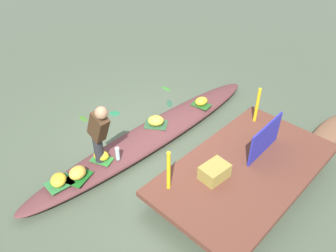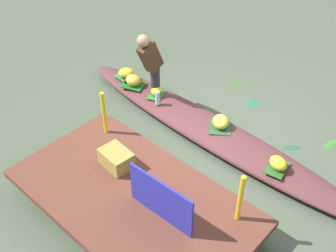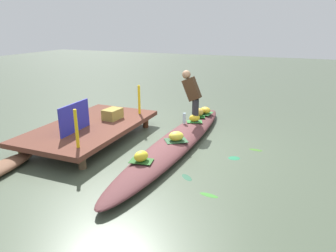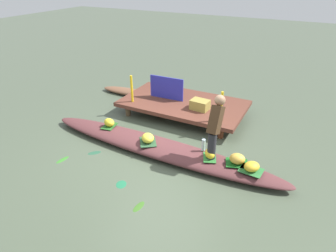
{
  "view_description": "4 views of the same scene",
  "coord_description": "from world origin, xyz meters",
  "views": [
    {
      "loc": [
        3.49,
        3.78,
        4.23
      ],
      "look_at": [
        -0.05,
        0.39,
        0.52
      ],
      "focal_mm": 36.25,
      "sensor_mm": 36.0,
      "label": 1
    },
    {
      "loc": [
        -3.01,
        4.22,
        4.37
      ],
      "look_at": [
        0.29,
        0.63,
        0.4
      ],
      "focal_mm": 44.14,
      "sensor_mm": 36.0,
      "label": 2
    },
    {
      "loc": [
        -5.7,
        -2.17,
        2.49
      ],
      "look_at": [
        0.31,
        0.31,
        0.35
      ],
      "focal_mm": 33.4,
      "sensor_mm": 36.0,
      "label": 3
    },
    {
      "loc": [
        2.6,
        -4.56,
        3.47
      ],
      "look_at": [
        0.13,
        0.24,
        0.55
      ],
      "focal_mm": 31.38,
      "sensor_mm": 36.0,
      "label": 4
    }
  ],
  "objects": [
    {
      "name": "produce_crate",
      "position": [
        0.27,
        1.69,
        0.48
      ],
      "size": [
        0.47,
        0.36,
        0.24
      ],
      "primitive_type": "cube",
      "rotation": [
        0.0,
        0.0,
        -0.09
      ],
      "color": "olive",
      "rests_on": "dock_platform"
    },
    {
      "name": "leaf_mat_2",
      "position": [
        1.98,
        -0.06,
        0.24
      ],
      "size": [
        0.43,
        0.35,
        0.01
      ],
      "primitive_type": "cube",
      "rotation": [
        0.0,
        0.0,
        3.05
      ],
      "color": "#2B6F35",
      "rests_on": "vendor_boat"
    },
    {
      "name": "drifting_plant_2",
      "position": [
        0.52,
        -1.57,
        0.0
      ],
      "size": [
        0.13,
        0.29,
        0.01
      ],
      "primitive_type": "ellipsoid",
      "rotation": [
        0.0,
        0.0,
        1.5
      ],
      "color": "#376521",
      "rests_on": "ground"
    },
    {
      "name": "leaf_mat_1",
      "position": [
        -0.19,
        -0.07,
        0.24
      ],
      "size": [
        0.52,
        0.54,
        0.01
      ],
      "primitive_type": "cube",
      "rotation": [
        0.0,
        0.0,
        2.19
      ],
      "color": "#294F30",
      "rests_on": "vendor_boat"
    },
    {
      "name": "water_bottle",
      "position": [
        0.96,
        0.17,
        0.36
      ],
      "size": [
        0.07,
        0.07,
        0.25
      ],
      "primitive_type": "cylinder",
      "color": "silver",
      "rests_on": "vendor_boat"
    },
    {
      "name": "moored_boat",
      "position": [
        -2.36,
        2.43,
        0.08
      ],
      "size": [
        1.83,
        0.55,
        0.16
      ],
      "primitive_type": "ellipsoid",
      "rotation": [
        0.0,
        0.0,
        0.05
      ],
      "color": "brown",
      "rests_on": "ground"
    },
    {
      "name": "railing_post_east",
      "position": [
        0.92,
        1.33,
        0.72
      ],
      "size": [
        0.06,
        0.06,
        0.71
      ],
      "primitive_type": "cylinder",
      "color": "yellow",
      "rests_on": "dock_platform"
    },
    {
      "name": "drifting_plant_0",
      "position": [
        -1.18,
        -0.65,
        0.0
      ],
      "size": [
        0.28,
        0.29,
        0.01
      ],
      "primitive_type": "ellipsoid",
      "rotation": [
        0.0,
        0.0,
        0.81
      ],
      "color": "#255139",
      "rests_on": "ground"
    },
    {
      "name": "dock_platform",
      "position": [
        -0.28,
        1.93,
        0.31
      ],
      "size": [
        3.2,
        1.8,
        0.36
      ],
      "color": "brown",
      "rests_on": "ground"
    },
    {
      "name": "banana_bunch_1",
      "position": [
        -0.19,
        -0.07,
        0.33
      ],
      "size": [
        0.4,
        0.4,
        0.19
      ],
      "primitive_type": "ellipsoid",
      "rotation": [
        0.0,
        0.0,
        5.47
      ],
      "color": "gold",
      "rests_on": "vendor_boat"
    },
    {
      "name": "leaf_mat_4",
      "position": [
        1.69,
        0.03,
        0.24
      ],
      "size": [
        0.48,
        0.43,
        0.01
      ],
      "primitive_type": "cube",
      "rotation": [
        0.0,
        0.0,
        0.32
      ],
      "color": "#175B1C",
      "rests_on": "vendor_boat"
    },
    {
      "name": "banana_bunch_3",
      "position": [
        -1.34,
        0.13,
        0.33
      ],
      "size": [
        0.33,
        0.28,
        0.18
      ],
      "primitive_type": "ellipsoid",
      "rotation": [
        0.0,
        0.0,
        2.83
      ],
      "color": "yellow",
      "rests_on": "vendor_boat"
    },
    {
      "name": "banana_bunch_2",
      "position": [
        1.98,
        -0.06,
        0.33
      ],
      "size": [
        0.37,
        0.38,
        0.17
      ],
      "primitive_type": "ellipsoid",
      "rotation": [
        0.0,
        0.0,
        4.03
      ],
      "color": "gold",
      "rests_on": "vendor_boat"
    },
    {
      "name": "leaf_mat_0",
      "position": [
        1.17,
        -0.02,
        0.24
      ],
      "size": [
        0.36,
        0.43,
        0.01
      ],
      "primitive_type": "cube",
      "rotation": [
        0.0,
        0.0,
        1.95
      ],
      "color": "#2B712F",
      "rests_on": "vendor_boat"
    },
    {
      "name": "market_banner",
      "position": [
        -0.78,
        1.93,
        0.66
      ],
      "size": [
        0.95,
        0.06,
        0.6
      ],
      "primitive_type": "cube",
      "rotation": [
        0.0,
        0.0,
        0.03
      ],
      "color": "#272AA0",
      "rests_on": "dock_platform"
    },
    {
      "name": "banana_bunch_4",
      "position": [
        1.69,
        0.03,
        0.34
      ],
      "size": [
        0.32,
        0.28,
        0.2
      ],
      "primitive_type": "ellipsoid",
      "rotation": [
        0.0,
        0.0,
        3.29
      ],
      "color": "gold",
      "rests_on": "vendor_boat"
    },
    {
      "name": "railing_post_west",
      "position": [
        -1.48,
        1.33,
        0.72
      ],
      "size": [
        0.06,
        0.06,
        0.71
      ],
      "primitive_type": "cylinder",
      "color": "yellow",
      "rests_on": "dock_platform"
    },
    {
      "name": "vendor_person",
      "position": [
        1.2,
        0.07,
        0.93
      ],
      "size": [
        0.2,
        0.48,
        1.22
      ],
      "color": "#28282D",
      "rests_on": "vendor_boat"
    },
    {
      "name": "canal_water",
      "position": [
        0.0,
        0.0,
        0.0
      ],
      "size": [
        40.0,
        40.0,
        0.0
      ],
      "primitive_type": "plane",
      "color": "#46513F",
      "rests_on": "ground"
    },
    {
      "name": "banana_bunch_0",
      "position": [
        1.17,
        -0.02,
        0.33
      ],
      "size": [
        0.3,
        0.32,
        0.18
      ],
      "primitive_type": "ellipsoid",
      "rotation": [
        0.0,
        0.0,
        5.33
      ],
      "color": "yellow",
      "rests_on": "vendor_boat"
    },
    {
      "name": "drifting_plant_3",
      "position": [
        -1.59,
        -1.15,
        0.0
      ],
      "size": [
        0.14,
        0.31,
        0.01
      ],
      "primitive_type": "ellipsoid",
      "rotation": [
        0.0,
        0.0,
        1.45
      ],
      "color": "#337728",
      "rests_on": "ground"
    },
    {
      "name": "vendor_boat",
      "position": [
        0.0,
        0.0,
        0.12
      ],
      "size": [
        5.57,
        0.9,
        0.24
      ],
      "primitive_type": "ellipsoid",
      "rotation": [
        0.0,
        0.0,
        -0.02
      ],
      "color": "#562D2E",
      "rests_on": "ground"
    },
    {
      "name": "leaf_mat_3",
      "position": [
        -1.34,
        0.13,
        0.24
      ],
      "size": [
        0.32,
        0.42,
        0.01
      ],
      "primitive_type": "cube",
      "rotation": [
        0.0,
        0.0,
        1.73
      ],
      "color": "#245720",
      "rests_on": "vendor_boat"
    },
    {
      "name": "drifting_plant_1",
      "position": [
        -0.07,
        -1.24,
        0.0
      ],
      "size": [
        0.27,
        0.29,
        0.01
      ],
      "primitive_type": "ellipsoid",
      "rotation": [
        0.0,
        0.0,
        2.04
      ],
      "color": "#1E6842",
      "rests_on": "ground"
    }
  ]
}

